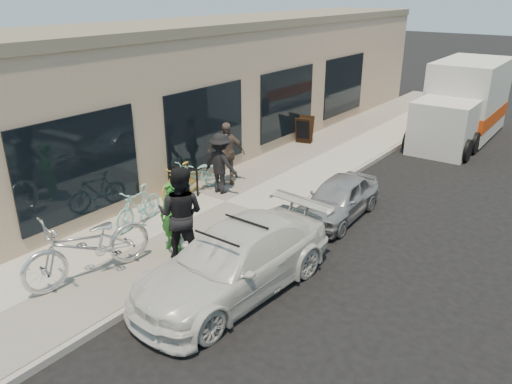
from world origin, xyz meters
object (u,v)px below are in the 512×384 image
Objects in this scene: bystander_a at (221,163)px; cruiser_bike_a at (138,206)px; bystander_b at (226,153)px; cruiser_bike_c at (180,181)px; sedan_silver at (338,198)px; man_standing at (181,214)px; tandem_bike at (88,246)px; cruiser_bike_b at (197,176)px; sedan_white at (234,261)px; moving_truck at (463,105)px; woman_rider at (172,217)px; sandwich_board at (304,130)px; bike_rack at (189,182)px.

cruiser_bike_a is at bearing 85.05° from bystander_a.
bystander_b reaches higher than cruiser_bike_a.
bystander_b is (0.26, 1.51, 0.41)m from cruiser_bike_c.
sedan_silver is 4.12m from man_standing.
tandem_bike reaches higher than cruiser_bike_b.
tandem_bike is (-2.25, -1.42, 0.18)m from sedan_white.
woman_rider is at bearing -100.57° from moving_truck.
moving_truck is 3.21× the size of cruiser_bike_b.
man_standing is 3.16m from cruiser_bike_c.
woman_rider is 0.83× the size of cruiser_bike_b.
woman_rider reaches higher than cruiser_bike_c.
moving_truck is 3.54× the size of bystander_a.
tandem_bike reaches higher than cruiser_bike_a.
sandwich_board is 8.31m from woman_rider.
bystander_b is (-1.97, 3.70, -0.11)m from man_standing.
man_standing is 1.21× the size of bystander_a.
tandem_bike is 4.39m from cruiser_bike_b.
woman_rider is (-2.08, -12.46, -0.34)m from moving_truck.
moving_truck is at bearing 84.98° from sedan_silver.
bike_rack is at bearing 116.10° from woman_rider.
sandwich_board is (-0.31, 5.97, -0.00)m from bike_rack.
sedan_white is 2.90× the size of cruiser_bike_a.
cruiser_bike_c is at bearing -103.75° from cruiser_bike_b.
cruiser_bike_a is at bearing -83.54° from cruiser_bike_c.
sandwich_board is 0.16× the size of moving_truck.
cruiser_bike_a is at bearing -137.64° from sedan_silver.
cruiser_bike_a is at bearing -107.39° from moving_truck.
moving_truck is (3.66, 10.33, 0.60)m from bike_rack.
cruiser_bike_a is 1.72m from cruiser_bike_c.
bystander_b is at bearing 89.30° from bike_rack.
bystander_a is at bearing 110.65° from tandem_bike.
cruiser_bike_a is (-3.26, 0.60, -0.01)m from sedan_white.
man_standing is at bearing -50.08° from cruiser_bike_c.
bike_rack is 3.72m from sedan_silver.
bystander_a is (0.35, 0.81, 0.33)m from bike_rack.
tandem_bike is at bearing -73.01° from cruiser_bike_a.
sedan_silver is 3.40m from bystander_b.
man_standing reaches higher than tandem_bike.
sandwich_board is at bearing 83.71° from cruiser_bike_a.
bystander_b reaches higher than woman_rider.
sedan_white is (3.37, -2.36, -0.00)m from bike_rack.
bike_rack is at bearing 84.40° from cruiser_bike_a.
cruiser_bike_a reaches higher than sedan_silver.
sandwich_board reaches higher than bike_rack.
sedan_silver is 1.64× the size of cruiser_bike_b.
moving_truck reaches higher than woman_rider.
moving_truck is 3.30× the size of bystander_b.
cruiser_bike_b is (0.18, -5.54, -0.00)m from sandwich_board.
bystander_a reaches higher than cruiser_bike_a.
bike_rack is 0.14× the size of moving_truck.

